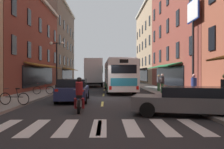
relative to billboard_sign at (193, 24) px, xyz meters
name	(u,v)px	position (x,y,z in m)	size (l,w,h in m)	color
ground_plane	(103,99)	(-7.05, -0.73, -5.81)	(34.80, 80.00, 0.10)	#28282B
lane_centre_dashes	(103,98)	(-7.05, -0.98, -5.76)	(0.14, 73.90, 0.01)	#DBCC4C
crosswalk_near	(99,127)	(-7.05, -10.73, -5.76)	(7.10, 2.80, 0.01)	silver
sidewalk_left	(24,97)	(-12.95, -0.73, -5.69)	(3.00, 80.00, 0.14)	gray
sidewalk_right	(181,97)	(-1.15, -0.73, -5.69)	(3.00, 80.00, 0.14)	gray
billboard_sign	(193,24)	(0.00, 0.00, 0.00)	(0.40, 2.46, 7.50)	black
transit_bus	(118,75)	(-5.57, 6.64, -4.08)	(2.92, 12.16, 3.21)	white
box_truck	(94,73)	(-8.56, 16.33, -3.75)	(2.60, 8.03, 3.89)	white
sedan_near	(73,90)	(-9.00, -2.72, -5.01)	(2.06, 4.69, 1.48)	navy
sedan_mid	(189,101)	(-3.21, -8.58, -5.11)	(5.05, 3.00, 1.26)	#515154
sedan_far	(96,80)	(-8.69, 27.07, -5.02)	(2.12, 4.30, 1.46)	silver
motorcycle_rider	(79,97)	(-8.12, -7.17, -5.05)	(0.62, 2.07, 1.66)	black
bicycle_near	(43,90)	(-12.05, 1.47, -5.26)	(1.70, 0.48, 0.91)	black
bicycle_mid	(14,98)	(-11.79, -5.72, -5.26)	(1.70, 0.48, 0.91)	black
pedestrian_near	(162,83)	(-1.89, 2.44, -4.73)	(0.51, 0.48, 1.69)	#33663F
pedestrian_far	(159,83)	(-1.67, 4.84, -4.80)	(0.36, 0.36, 1.61)	#33663F
pedestrian_rear	(194,87)	(-1.18, -3.46, -4.76)	(0.36, 0.36, 1.67)	#33663F
street_lamp_twin	(57,64)	(-11.70, 5.16, -2.92)	(1.42, 0.32, 4.86)	black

